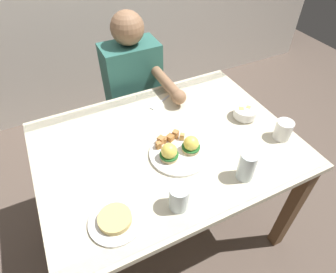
% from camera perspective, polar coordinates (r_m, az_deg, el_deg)
% --- Properties ---
extents(ground_plane, '(6.00, 6.00, 0.00)m').
position_cam_1_polar(ground_plane, '(1.94, -0.21, -17.01)').
color(ground_plane, brown).
extents(dining_table, '(1.20, 0.90, 0.74)m').
position_cam_1_polar(dining_table, '(1.42, -0.27, -4.37)').
color(dining_table, beige).
rests_on(dining_table, ground_plane).
extents(eggs_benedict_plate, '(0.27, 0.27, 0.09)m').
position_cam_1_polar(eggs_benedict_plate, '(1.27, 2.15, -2.79)').
color(eggs_benedict_plate, white).
rests_on(eggs_benedict_plate, dining_table).
extents(fruit_bowl, '(0.12, 0.12, 0.06)m').
position_cam_1_polar(fruit_bowl, '(1.52, 15.28, 4.64)').
color(fruit_bowl, white).
rests_on(fruit_bowl, dining_table).
extents(coffee_mug, '(0.11, 0.08, 0.09)m').
position_cam_1_polar(coffee_mug, '(1.44, 22.34, 1.35)').
color(coffee_mug, white).
rests_on(coffee_mug, dining_table).
extents(fork, '(0.15, 0.08, 0.00)m').
position_cam_1_polar(fork, '(1.57, -1.78, 6.77)').
color(fork, silver).
rests_on(fork, dining_table).
extents(water_glass_near, '(0.08, 0.08, 0.11)m').
position_cam_1_polar(water_glass_near, '(1.09, 2.25, -12.40)').
color(water_glass_near, silver).
rests_on(water_glass_near, dining_table).
extents(water_glass_far, '(0.07, 0.07, 0.13)m').
position_cam_1_polar(water_glass_far, '(1.21, 15.53, -6.06)').
color(water_glass_far, silver).
rests_on(water_glass_far, dining_table).
extents(side_plate, '(0.20, 0.20, 0.04)m').
position_cam_1_polar(side_plate, '(1.09, -10.58, -16.25)').
color(side_plate, white).
rests_on(side_plate, dining_table).
extents(diner_person, '(0.34, 0.54, 1.14)m').
position_cam_1_polar(diner_person, '(1.85, -6.58, 9.26)').
color(diner_person, '#33333D').
rests_on(diner_person, ground_plane).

